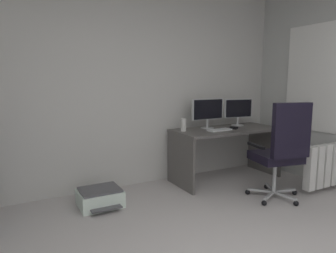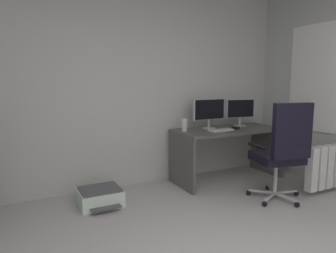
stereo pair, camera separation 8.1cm
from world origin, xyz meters
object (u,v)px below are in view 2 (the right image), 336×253
at_px(desktop_speaker, 184,125).
at_px(keyboard, 221,130).
at_px(desk, 228,142).
at_px(office_chair, 283,149).
at_px(monitor_secondary, 240,110).
at_px(computer_mouse, 236,128).
at_px(printer, 100,197).
at_px(radiator, 335,165).
at_px(monitor_main, 209,111).

bearing_deg(desktop_speaker, keyboard, -23.13).
height_order(desk, office_chair, office_chair).
distance_m(monitor_secondary, desktop_speaker, 0.98).
xyz_separation_m(monitor_secondary, desktop_speaker, (-0.97, -0.05, -0.15)).
distance_m(computer_mouse, desktop_speaker, 0.73).
relative_size(computer_mouse, printer, 0.21).
distance_m(desk, monitor_secondary, 0.55).
xyz_separation_m(keyboard, computer_mouse, (0.26, 0.02, 0.01)).
bearing_deg(radiator, printer, 162.18).
height_order(desk, monitor_main, monitor_main).
relative_size(printer, radiator, 0.48).
distance_m(keyboard, computer_mouse, 0.26).
bearing_deg(monitor_secondary, desktop_speaker, -177.18).
distance_m(printer, radiator, 2.91).
xyz_separation_m(desk, desktop_speaker, (-0.64, 0.09, 0.27)).
xyz_separation_m(monitor_main, radiator, (1.16, -1.12, -0.64)).
xyz_separation_m(computer_mouse, radiator, (0.87, -0.90, -0.41)).
height_order(keyboard, radiator, keyboard).
xyz_separation_m(desktop_speaker, office_chair, (0.67, -1.04, -0.18)).
distance_m(monitor_main, computer_mouse, 0.43).
distance_m(computer_mouse, radiator, 1.31).
bearing_deg(radiator, monitor_main, 136.02).
bearing_deg(radiator, desk, 133.75).
bearing_deg(computer_mouse, keyboard, 167.94).
height_order(desktop_speaker, radiator, desktop_speaker).
distance_m(monitor_secondary, keyboard, 0.62).
distance_m(desk, office_chair, 0.95).
bearing_deg(monitor_main, keyboard, -83.44).
bearing_deg(computer_mouse, office_chair, -108.42).
xyz_separation_m(desk, monitor_secondary, (0.32, 0.14, 0.42)).
relative_size(monitor_secondary, desktop_speaker, 2.70).
bearing_deg(desk, radiator, -46.25).
distance_m(keyboard, radiator, 1.49).
xyz_separation_m(computer_mouse, printer, (-1.90, -0.01, -0.64)).
bearing_deg(monitor_main, desk, -32.42).
bearing_deg(office_chair, desk, 91.85).
relative_size(keyboard, office_chair, 0.30).
xyz_separation_m(printer, radiator, (2.76, -0.89, 0.23)).
relative_size(desktop_speaker, radiator, 0.17).
bearing_deg(keyboard, office_chair, -79.08).
bearing_deg(radiator, monitor_secondary, 118.61).
height_order(desk, printer, desk).
relative_size(computer_mouse, desktop_speaker, 0.59).
bearing_deg(computer_mouse, radiator, -62.01).
bearing_deg(keyboard, printer, 175.47).
bearing_deg(keyboard, monitor_secondary, 20.53).
relative_size(desk, desktop_speaker, 8.92).
distance_m(desk, monitor_main, 0.51).
relative_size(monitor_secondary, computer_mouse, 4.58).
xyz_separation_m(keyboard, office_chair, (0.23, -0.84, -0.11)).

